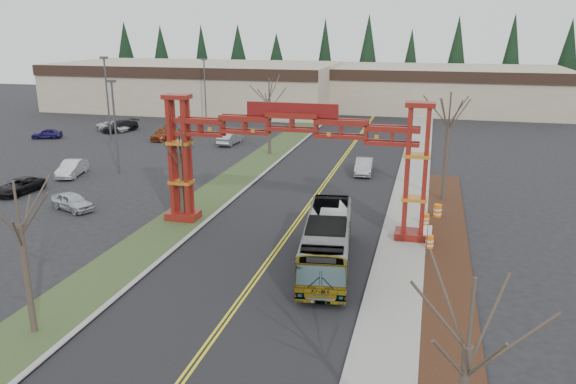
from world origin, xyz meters
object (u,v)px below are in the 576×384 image
(parked_car_far_a, at_px, (230,138))
(light_pole_mid, at_px, (107,93))
(parked_car_near_a, at_px, (72,201))
(light_pole_near, at_px, (115,120))
(parked_car_mid_a, at_px, (164,134))
(barrel_north, at_px, (438,211))
(bare_tree_median_mid, at_px, (180,157))
(street_sign, at_px, (427,235))
(gateway_arch, at_px, (292,143))
(retail_building_east, at_px, (442,88))
(parked_car_near_b, at_px, (72,168))
(silver_sedan, at_px, (364,166))
(bare_tree_right_near, at_px, (468,348))
(transit_bus, at_px, (327,241))
(parked_car_far_c, at_px, (120,126))
(bare_tree_median_near, at_px, (19,225))
(barrel_south, at_px, (429,243))
(barrel_mid, at_px, (426,220))
(parked_car_far_b, at_px, (113,126))
(light_pole_far, at_px, (205,85))
(retail_building_west, at_px, (197,86))
(bare_tree_median_far, at_px, (269,99))
(bare_tree_right_far, at_px, (449,122))
(parked_car_near_c, at_px, (19,186))
(parked_car_mid_b, at_px, (47,134))

(parked_car_far_a, bearing_deg, light_pole_mid, 7.94)
(parked_car_near_a, height_order, light_pole_near, light_pole_near)
(parked_car_mid_a, relative_size, barrel_north, 4.50)
(bare_tree_median_mid, xyz_separation_m, barrel_north, (17.59, 4.78, -4.09))
(street_sign, bearing_deg, gateway_arch, 160.82)
(retail_building_east, height_order, parked_car_near_b, retail_building_east)
(bare_tree_median_mid, bearing_deg, silver_sedan, 56.25)
(bare_tree_right_near, bearing_deg, transit_bus, 111.93)
(parked_car_mid_a, xyz_separation_m, parked_car_far_c, (-7.96, 3.45, 0.03))
(bare_tree_median_near, distance_m, street_sign, 21.54)
(parked_car_far_a, xyz_separation_m, barrel_south, (23.14, -27.57, -0.28))
(silver_sedan, bearing_deg, gateway_arch, -103.33)
(light_pole_near, bearing_deg, bare_tree_right_near, -47.77)
(barrel_mid, bearing_deg, parked_car_far_b, 145.90)
(bare_tree_right_near, distance_m, light_pole_far, 71.02)
(light_pole_mid, height_order, barrel_mid, light_pole_mid)
(light_pole_mid, relative_size, barrel_north, 9.49)
(light_pole_far, bearing_deg, retail_building_west, 117.92)
(bare_tree_median_far, height_order, bare_tree_right_far, bare_tree_right_far)
(silver_sedan, bearing_deg, parked_car_far_a, 146.37)
(parked_car_near_a, relative_size, barrel_south, 4.20)
(transit_bus, bearing_deg, parked_car_far_c, 126.62)
(parked_car_near_c, distance_m, street_sign, 33.41)
(parked_car_near_b, xyz_separation_m, bare_tree_right_far, (33.13, 0.66, 5.56))
(parked_car_near_b, xyz_separation_m, bare_tree_median_near, (15.13, -24.71, 4.40))
(silver_sedan, distance_m, light_pole_mid, 33.40)
(parked_car_mid_a, bearing_deg, parked_car_mid_b, -170.40)
(parked_car_near_a, bearing_deg, parked_car_near_c, 90.76)
(parked_car_far_c, bearing_deg, retail_building_west, 111.33)
(barrel_south, bearing_deg, retail_building_west, 125.25)
(bare_tree_right_far, distance_m, barrel_mid, 8.85)
(light_pole_far, distance_m, barrel_south, 53.57)
(retail_building_east, height_order, bare_tree_median_mid, retail_building_east)
(parked_car_far_c, bearing_deg, bare_tree_median_near, -40.01)
(parked_car_far_b, bearing_deg, parked_car_mid_a, -98.43)
(parked_car_near_a, relative_size, parked_car_near_c, 0.87)
(bare_tree_median_mid, bearing_deg, parked_car_near_c, 170.31)
(bare_tree_median_far, relative_size, barrel_north, 7.79)
(parked_car_near_b, bearing_deg, bare_tree_median_far, 28.34)
(gateway_arch, relative_size, street_sign, 8.40)
(parked_car_far_b, height_order, bare_tree_right_near, bare_tree_right_near)
(parked_car_mid_b, distance_m, bare_tree_median_near, 49.63)
(parked_car_far_b, bearing_deg, parked_car_near_a, -141.68)
(parked_car_near_c, height_order, light_pole_near, light_pole_near)
(retail_building_east, distance_m, parked_car_far_c, 51.69)
(light_pole_near, distance_m, light_pole_mid, 17.11)
(parked_car_far_a, bearing_deg, barrel_south, 133.48)
(bare_tree_median_mid, height_order, barrel_north, bare_tree_median_mid)
(street_sign, height_order, barrel_north, street_sign)
(parked_car_near_c, bearing_deg, retail_building_east, 65.07)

